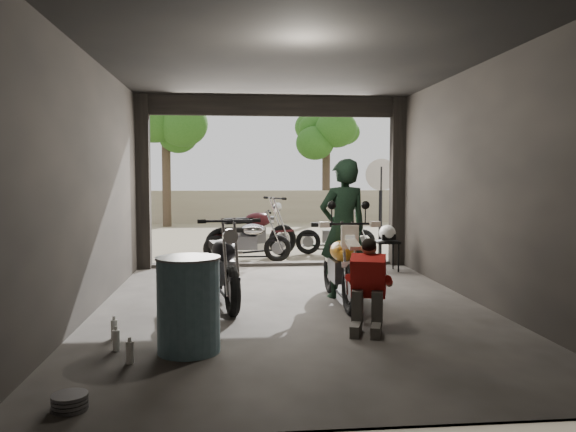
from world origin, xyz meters
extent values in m
plane|color=#7A6D56|center=(0.00, 0.00, 0.00)|extent=(80.00, 80.00, 0.00)
cube|color=#2D2B28|center=(0.00, 0.00, 0.01)|extent=(5.00, 7.00, 0.02)
plane|color=black|center=(0.00, 0.00, 3.20)|extent=(7.00, 7.00, 0.00)
cube|color=black|center=(0.00, -3.50, 1.60)|extent=(5.00, 0.02, 3.20)
cube|color=black|center=(-2.50, 0.00, 1.60)|extent=(0.02, 7.00, 3.20)
cube|color=black|center=(2.50, 0.00, 1.60)|extent=(0.02, 7.00, 3.20)
cube|color=black|center=(-2.38, 3.38, 1.60)|extent=(0.24, 0.24, 3.20)
cube|color=black|center=(2.38, 3.38, 1.60)|extent=(0.24, 0.24, 3.20)
cube|color=black|center=(0.00, 3.42, 3.02)|extent=(5.00, 0.16, 0.36)
cube|color=#2D2B28|center=(0.00, 3.50, 0.04)|extent=(5.00, 0.25, 0.08)
cube|color=gray|center=(0.00, 14.00, 0.60)|extent=(18.00, 0.30, 1.20)
cylinder|color=#382B1E|center=(-3.00, 12.50, 1.79)|extent=(0.30, 0.30, 3.58)
ellipsoid|color=#1E4C14|center=(-3.00, 12.50, 4.03)|extent=(2.20, 2.20, 3.14)
cylinder|color=#382B1E|center=(2.80, 14.00, 1.60)|extent=(0.30, 0.30, 3.20)
ellipsoid|color=#1E4C14|center=(2.80, 14.00, 3.60)|extent=(2.20, 2.20, 2.80)
imported|color=black|center=(0.78, 0.61, 0.98)|extent=(0.81, 0.64, 1.96)
cube|color=black|center=(2.00, 2.70, 0.54)|extent=(0.41, 0.41, 0.04)
cylinder|color=black|center=(1.83, 2.53, 0.27)|extent=(0.03, 0.03, 0.54)
cylinder|color=black|center=(2.17, 2.53, 0.27)|extent=(0.03, 0.03, 0.54)
cylinder|color=black|center=(1.83, 2.87, 0.27)|extent=(0.03, 0.03, 0.54)
cylinder|color=black|center=(2.17, 2.87, 0.27)|extent=(0.03, 0.03, 0.54)
ellipsoid|color=white|center=(2.01, 2.70, 0.70)|extent=(0.39, 0.40, 0.29)
cylinder|color=slate|center=(-1.19, -1.71, 0.47)|extent=(0.67, 0.67, 0.94)
cylinder|color=black|center=(2.52, 5.08, 0.97)|extent=(0.08, 0.08, 1.94)
cylinder|color=silver|center=(2.52, 5.06, 1.76)|extent=(0.70, 0.03, 0.70)
camera|label=1|loc=(-0.77, -7.10, 1.71)|focal=35.00mm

